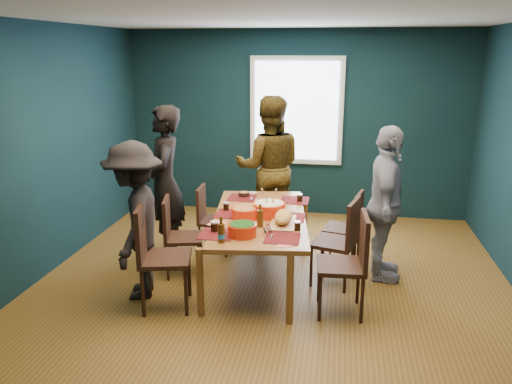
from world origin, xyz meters
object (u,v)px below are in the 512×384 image
at_px(dining_table, 260,222).
at_px(person_near_left, 135,221).
at_px(person_right, 385,204).
at_px(bowl_salad, 244,213).
at_px(chair_left_far, 209,214).
at_px(chair_right_near, 352,257).
at_px(chair_right_far, 349,223).
at_px(chair_right_mid, 343,236).
at_px(bowl_herbs, 242,229).
at_px(chair_left_mid, 176,231).
at_px(cutting_board, 283,218).
at_px(bowl_dumpling, 269,209).
at_px(chair_left_near, 155,249).
at_px(person_back, 269,167).
at_px(person_far_left, 165,184).

bearing_deg(dining_table, person_near_left, -161.43).
height_order(person_right, bowl_salad, person_right).
height_order(chair_left_far, chair_right_near, chair_right_near).
bearing_deg(chair_left_far, bowl_salad, -54.17).
xyz_separation_m(chair_right_far, chair_right_mid, (-0.08, -0.55, 0.05)).
bearing_deg(dining_table, bowl_herbs, -103.99).
bearing_deg(bowl_herbs, chair_left_mid, 146.35).
bearing_deg(chair_right_near, person_right, 63.28).
xyz_separation_m(chair_right_far, bowl_salad, (-1.09, -0.66, 0.28)).
bearing_deg(chair_right_near, cutting_board, 147.64).
bearing_deg(chair_right_near, dining_table, 144.64).
xyz_separation_m(dining_table, bowl_dumpling, (0.10, 0.03, 0.14)).
xyz_separation_m(chair_left_near, chair_right_near, (1.83, 0.19, -0.03)).
height_order(person_back, bowl_salad, person_back).
relative_size(person_back, cutting_board, 3.09).
height_order(dining_table, cutting_board, cutting_board).
bearing_deg(cutting_board, dining_table, 139.46).
relative_size(chair_left_near, person_far_left, 0.57).
height_order(chair_left_far, chair_left_near, chair_left_near).
xyz_separation_m(chair_left_far, chair_right_mid, (1.61, -0.65, 0.07)).
distance_m(bowl_salad, bowl_dumpling, 0.27).
height_order(chair_right_mid, chair_right_near, chair_right_near).
bearing_deg(chair_right_mid, person_near_left, -148.98).
distance_m(chair_left_near, cutting_board, 1.29).
bearing_deg(cutting_board, bowl_dumpling, 124.13).
height_order(chair_left_mid, bowl_herbs, chair_left_mid).
xyz_separation_m(chair_right_mid, person_right, (0.43, 0.24, 0.29)).
distance_m(chair_left_near, chair_right_far, 2.26).
height_order(person_far_left, person_back, person_back).
relative_size(chair_right_near, bowl_herbs, 3.58).
bearing_deg(dining_table, bowl_dumpling, 7.41).
bearing_deg(chair_right_far, chair_left_far, -170.06).
relative_size(bowl_salad, cutting_board, 0.45).
xyz_separation_m(dining_table, chair_left_mid, (-0.92, -0.03, -0.14)).
height_order(chair_left_near, cutting_board, chair_left_near).
relative_size(dining_table, bowl_salad, 7.39).
distance_m(dining_table, chair_left_mid, 0.93).
xyz_separation_m(person_right, bowl_dumpling, (-1.20, -0.22, -0.04)).
height_order(chair_left_near, chair_right_near, chair_left_near).
bearing_deg(person_near_left, bowl_dumpling, 102.79).
bearing_deg(chair_right_mid, chair_left_mid, -163.36).
bearing_deg(cutting_board, person_near_left, -168.65).
relative_size(person_back, bowl_herbs, 6.81).
bearing_deg(dining_table, chair_right_far, 22.95).
relative_size(chair_left_mid, chair_right_far, 1.01).
xyz_separation_m(chair_left_far, person_right, (2.04, -0.40, 0.36)).
bearing_deg(bowl_salad, chair_right_near, -23.59).
bearing_deg(chair_right_mid, chair_right_far, 97.34).
distance_m(chair_left_mid, chair_right_far, 1.96).
bearing_deg(person_far_left, bowl_herbs, 31.90).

